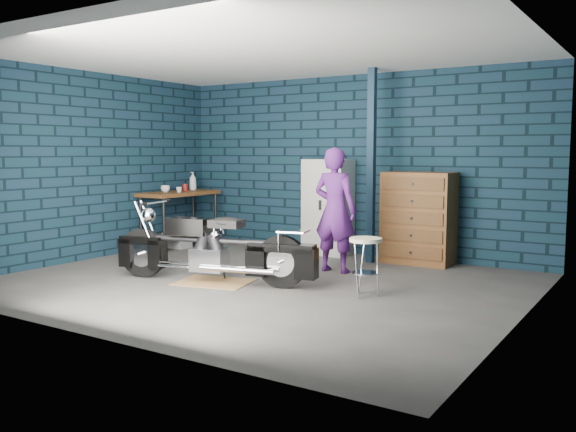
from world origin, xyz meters
name	(u,v)px	position (x,y,z in m)	size (l,w,h in m)	color
ground	(258,283)	(0.00, 0.00, 0.00)	(6.00, 6.00, 0.00)	#53504D
room_walls	(283,124)	(0.00, 0.55, 1.90)	(6.02, 5.01, 2.71)	#0F2833
support_post	(371,167)	(0.55, 1.95, 1.35)	(0.10, 0.10, 2.70)	#13293D
workbench	(180,219)	(-2.68, 1.56, 0.46)	(0.60, 1.40, 0.91)	brown
drip_mat	(214,282)	(-0.45, -0.28, 0.00)	(0.86, 0.64, 0.01)	olive
motorcycle	(213,243)	(-0.45, -0.28, 0.48)	(2.17, 0.59, 0.96)	black
person	(335,210)	(0.45, 1.08, 0.81)	(0.59, 0.39, 1.61)	#551E71
storage_bin	(177,240)	(-2.66, 1.47, 0.12)	(0.40, 0.29, 0.25)	gray
locker	(328,207)	(-0.29, 2.23, 0.72)	(0.67, 0.48, 1.44)	beige
tool_chest	(418,218)	(1.15, 2.23, 0.64)	(0.96, 0.53, 1.28)	brown
shop_stool	(365,267)	(1.37, 0.06, 0.32)	(0.35, 0.35, 0.64)	beige
cup_a	(165,189)	(-2.74, 1.30, 0.97)	(0.14, 0.14, 0.11)	beige
cup_b	(179,190)	(-2.52, 1.38, 0.95)	(0.09, 0.09, 0.09)	beige
mug_red	(185,187)	(-2.69, 1.71, 0.97)	(0.08, 0.08, 0.12)	maroon
bottle	(193,181)	(-2.74, 1.96, 1.06)	(0.12, 0.12, 0.31)	gray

